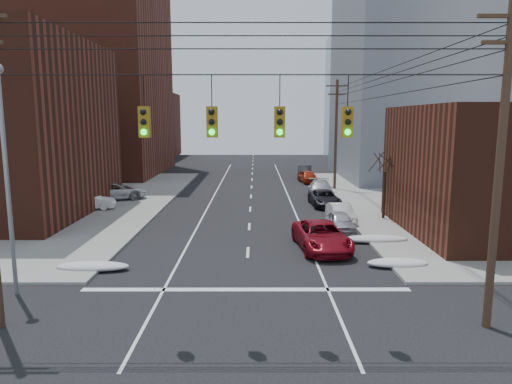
{
  "coord_description": "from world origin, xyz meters",
  "views": [
    {
      "loc": [
        0.41,
        -12.01,
        7.21
      ],
      "look_at": [
        0.45,
        14.09,
        3.0
      ],
      "focal_mm": 32.0,
      "sensor_mm": 36.0,
      "label": 1
    }
  ],
  "objects_px": {
    "parked_car_a": "(340,221)",
    "parked_car_c": "(324,198)",
    "red_pickup": "(322,236)",
    "parked_car_e": "(308,177)",
    "parked_car_b": "(341,213)",
    "parked_car_f": "(304,172)",
    "parked_car_d": "(321,190)",
    "lot_car_b": "(114,191)",
    "lot_car_d": "(72,188)",
    "lot_car_c": "(24,196)",
    "lot_car_a": "(90,201)"
  },
  "relations": [
    {
      "from": "parked_car_c",
      "to": "lot_car_c",
      "type": "height_order",
      "value": "lot_car_c"
    },
    {
      "from": "parked_car_e",
      "to": "lot_car_b",
      "type": "xyz_separation_m",
      "value": [
        -18.42,
        -11.66,
        0.2
      ]
    },
    {
      "from": "parked_car_e",
      "to": "lot_car_a",
      "type": "relative_size",
      "value": 1.07
    },
    {
      "from": "parked_car_b",
      "to": "lot_car_b",
      "type": "distance_m",
      "value": 20.25
    },
    {
      "from": "parked_car_a",
      "to": "red_pickup",
      "type": "bearing_deg",
      "value": -116.49
    },
    {
      "from": "parked_car_b",
      "to": "parked_car_c",
      "type": "distance_m",
      "value": 6.13
    },
    {
      "from": "parked_car_b",
      "to": "lot_car_a",
      "type": "height_order",
      "value": "lot_car_a"
    },
    {
      "from": "lot_car_b",
      "to": "lot_car_d",
      "type": "height_order",
      "value": "lot_car_b"
    },
    {
      "from": "parked_car_e",
      "to": "lot_car_d",
      "type": "relative_size",
      "value": 1.06
    },
    {
      "from": "parked_car_c",
      "to": "lot_car_b",
      "type": "bearing_deg",
      "value": 170.2
    },
    {
      "from": "red_pickup",
      "to": "parked_car_c",
      "type": "height_order",
      "value": "red_pickup"
    },
    {
      "from": "parked_car_e",
      "to": "parked_car_f",
      "type": "bearing_deg",
      "value": 82.97
    },
    {
      "from": "parked_car_a",
      "to": "lot_car_d",
      "type": "relative_size",
      "value": 0.93
    },
    {
      "from": "parked_car_e",
      "to": "red_pickup",
      "type": "bearing_deg",
      "value": -101.98
    },
    {
      "from": "parked_car_e",
      "to": "lot_car_b",
      "type": "bearing_deg",
      "value": -154.71
    },
    {
      "from": "parked_car_b",
      "to": "parked_car_e",
      "type": "bearing_deg",
      "value": 86.35
    },
    {
      "from": "parked_car_c",
      "to": "parked_car_f",
      "type": "relative_size",
      "value": 0.99
    },
    {
      "from": "parked_car_d",
      "to": "lot_car_c",
      "type": "height_order",
      "value": "lot_car_c"
    },
    {
      "from": "parked_car_e",
      "to": "lot_car_c",
      "type": "relative_size",
      "value": 0.85
    },
    {
      "from": "parked_car_b",
      "to": "parked_car_f",
      "type": "xyz_separation_m",
      "value": [
        0.0,
        24.02,
        0.13
      ]
    },
    {
      "from": "parked_car_b",
      "to": "parked_car_f",
      "type": "distance_m",
      "value": 24.02
    },
    {
      "from": "lot_car_d",
      "to": "parked_car_b",
      "type": "bearing_deg",
      "value": -106.78
    },
    {
      "from": "parked_car_c",
      "to": "lot_car_c",
      "type": "xyz_separation_m",
      "value": [
        -25.14,
        0.19,
        0.2
      ]
    },
    {
      "from": "red_pickup",
      "to": "parked_car_e",
      "type": "relative_size",
      "value": 1.33
    },
    {
      "from": "red_pickup",
      "to": "lot_car_c",
      "type": "height_order",
      "value": "lot_car_c"
    },
    {
      "from": "parked_car_b",
      "to": "parked_car_a",
      "type": "bearing_deg",
      "value": -105.18
    },
    {
      "from": "parked_car_d",
      "to": "parked_car_e",
      "type": "height_order",
      "value": "parked_car_d"
    },
    {
      "from": "parked_car_a",
      "to": "parked_car_d",
      "type": "relative_size",
      "value": 0.68
    },
    {
      "from": "parked_car_e",
      "to": "parked_car_d",
      "type": "bearing_deg",
      "value": -97.03
    },
    {
      "from": "parked_car_d",
      "to": "lot_car_d",
      "type": "bearing_deg",
      "value": -177.39
    },
    {
      "from": "lot_car_d",
      "to": "red_pickup",
      "type": "bearing_deg",
      "value": -121.81
    },
    {
      "from": "parked_car_d",
      "to": "lot_car_b",
      "type": "xyz_separation_m",
      "value": [
        -18.42,
        -1.6,
        0.13
      ]
    },
    {
      "from": "parked_car_d",
      "to": "parked_car_b",
      "type": "bearing_deg",
      "value": -85.77
    },
    {
      "from": "parked_car_a",
      "to": "parked_car_c",
      "type": "relative_size",
      "value": 0.77
    },
    {
      "from": "parked_car_c",
      "to": "parked_car_d",
      "type": "relative_size",
      "value": 0.88
    },
    {
      "from": "parked_car_e",
      "to": "lot_car_c",
      "type": "bearing_deg",
      "value": -158.59
    },
    {
      "from": "parked_car_b",
      "to": "lot_car_d",
      "type": "height_order",
      "value": "lot_car_d"
    },
    {
      "from": "red_pickup",
      "to": "parked_car_e",
      "type": "distance_m",
      "value": 26.79
    },
    {
      "from": "lot_car_b",
      "to": "parked_car_f",
      "type": "bearing_deg",
      "value": -74.67
    },
    {
      "from": "lot_car_a",
      "to": "red_pickup",
      "type": "bearing_deg",
      "value": -131.48
    },
    {
      "from": "parked_car_a",
      "to": "lot_car_b",
      "type": "bearing_deg",
      "value": 145.74
    },
    {
      "from": "lot_car_d",
      "to": "parked_car_e",
      "type": "bearing_deg",
      "value": -59.7
    },
    {
      "from": "lot_car_c",
      "to": "red_pickup",
      "type": "bearing_deg",
      "value": -123.24
    },
    {
      "from": "parked_car_a",
      "to": "parked_car_c",
      "type": "height_order",
      "value": "parked_car_c"
    },
    {
      "from": "parked_car_a",
      "to": "parked_car_c",
      "type": "xyz_separation_m",
      "value": [
        0.25,
        8.48,
        0.04
      ]
    },
    {
      "from": "red_pickup",
      "to": "lot_car_c",
      "type": "relative_size",
      "value": 1.13
    },
    {
      "from": "red_pickup",
      "to": "parked_car_c",
      "type": "bearing_deg",
      "value": 74.82
    },
    {
      "from": "parked_car_d",
      "to": "lot_car_c",
      "type": "xyz_separation_m",
      "value": [
        -25.37,
        -3.68,
        0.08
      ]
    },
    {
      "from": "parked_car_e",
      "to": "lot_car_b",
      "type": "relative_size",
      "value": 0.76
    },
    {
      "from": "parked_car_f",
      "to": "parked_car_d",
      "type": "bearing_deg",
      "value": -84.84
    }
  ]
}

